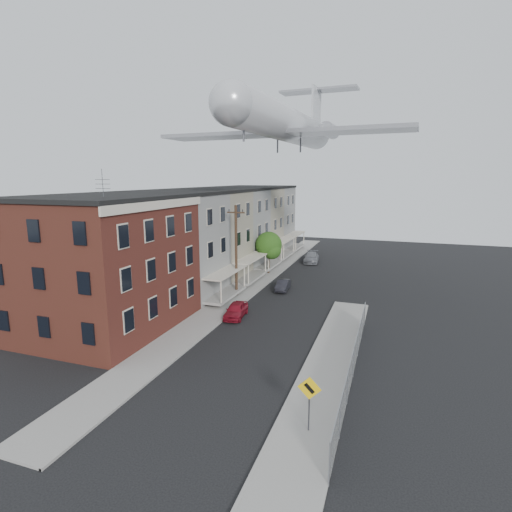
{
  "coord_description": "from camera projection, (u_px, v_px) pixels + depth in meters",
  "views": [
    {
      "loc": [
        8.72,
        -17.41,
        11.58
      ],
      "look_at": [
        0.53,
        6.21,
        6.66
      ],
      "focal_mm": 28.0,
      "sensor_mm": 36.0,
      "label": 1
    }
  ],
  "objects": [
    {
      "name": "warning_sign",
      "position": [
        309.0,
        395.0,
        18.06
      ],
      "size": [
        1.1,
        0.11,
        2.8
      ],
      "color": "#515156",
      "rests_on": "ground"
    },
    {
      "name": "street_tree",
      "position": [
        269.0,
        246.0,
        48.09
      ],
      "size": [
        3.22,
        3.2,
        5.2
      ],
      "color": "black",
      "rests_on": "ground"
    },
    {
      "name": "car_far",
      "position": [
        311.0,
        257.0,
        55.4
      ],
      "size": [
        2.52,
        4.93,
        1.37
      ],
      "primitive_type": "imported",
      "rotation": [
        0.0,
        0.0,
        0.13
      ],
      "color": "slate",
      "rests_on": "ground"
    },
    {
      "name": "curb_right",
      "position": [
        307.0,
        361.0,
        25.42
      ],
      "size": [
        0.15,
        26.0,
        0.14
      ],
      "primitive_type": "cube",
      "color": "gray",
      "rests_on": "ground"
    },
    {
      "name": "row_house_a",
      "position": [
        171.0,
        244.0,
        39.32
      ],
      "size": [
        11.98,
        7.0,
        10.3
      ],
      "color": "slate",
      "rests_on": "ground"
    },
    {
      "name": "utility_pole",
      "position": [
        236.0,
        250.0,
        38.76
      ],
      "size": [
        1.8,
        0.26,
        9.0
      ],
      "color": "black",
      "rests_on": "ground"
    },
    {
      "name": "ground",
      "position": [
        208.0,
        399.0,
        21.17
      ],
      "size": [
        120.0,
        120.0,
        0.0
      ],
      "primitive_type": "plane",
      "color": "black",
      "rests_on": "ground"
    },
    {
      "name": "row_house_e",
      "position": [
        261.0,
        218.0,
        65.28
      ],
      "size": [
        11.98,
        7.0,
        10.3
      ],
      "color": "slate",
      "rests_on": "ground"
    },
    {
      "name": "car_near",
      "position": [
        236.0,
        310.0,
        33.56
      ],
      "size": [
        1.87,
        3.82,
        1.26
      ],
      "primitive_type": "imported",
      "rotation": [
        0.0,
        0.0,
        0.11
      ],
      "color": "maroon",
      "rests_on": "ground"
    },
    {
      "name": "sidewalk_right",
      "position": [
        330.0,
        365.0,
        24.96
      ],
      "size": [
        3.0,
        26.0,
        0.12
      ],
      "primitive_type": "cube",
      "color": "gray",
      "rests_on": "ground"
    },
    {
      "name": "corner_building",
      "position": [
        105.0,
        263.0,
        30.52
      ],
      "size": [
        10.31,
        12.3,
        12.15
      ],
      "color": "#3C1D13",
      "rests_on": "ground"
    },
    {
      "name": "sidewalk_left",
      "position": [
        257.0,
        281.0,
        45.18
      ],
      "size": [
        3.0,
        62.0,
        0.12
      ],
      "primitive_type": "cube",
      "color": "gray",
      "rests_on": "ground"
    },
    {
      "name": "car_mid",
      "position": [
        283.0,
        285.0,
        41.61
      ],
      "size": [
        1.4,
        3.42,
        1.1
      ],
      "primitive_type": "imported",
      "rotation": [
        0.0,
        0.0,
        0.07
      ],
      "color": "black",
      "rests_on": "ground"
    },
    {
      "name": "airplane",
      "position": [
        288.0,
        125.0,
        41.18
      ],
      "size": [
        25.55,
        29.17,
        8.45
      ],
      "color": "#BABBBF",
      "rests_on": "ground"
    },
    {
      "name": "row_house_b",
      "position": [
        203.0,
        235.0,
        45.81
      ],
      "size": [
        11.98,
        7.0,
        10.3
      ],
      "color": "gray",
      "rests_on": "ground"
    },
    {
      "name": "row_house_c",
      "position": [
        227.0,
        228.0,
        52.3
      ],
      "size": [
        11.98,
        7.0,
        10.3
      ],
      "color": "slate",
      "rests_on": "ground"
    },
    {
      "name": "chainlink_fence",
      "position": [
        353.0,
        361.0,
        23.37
      ],
      "size": [
        0.06,
        18.06,
        1.9
      ],
      "color": "gray",
      "rests_on": "ground"
    },
    {
      "name": "curb_left",
      "position": [
        269.0,
        282.0,
        44.71
      ],
      "size": [
        0.15,
        62.0,
        0.14
      ],
      "primitive_type": "cube",
      "color": "gray",
      "rests_on": "ground"
    },
    {
      "name": "row_house_d",
      "position": [
        245.0,
        222.0,
        58.79
      ],
      "size": [
        11.98,
        7.0,
        10.3
      ],
      "color": "gray",
      "rests_on": "ground"
    }
  ]
}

